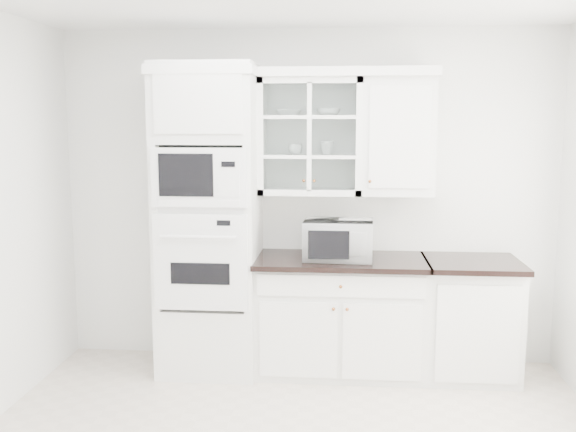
{
  "coord_description": "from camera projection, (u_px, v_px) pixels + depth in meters",
  "views": [
    {
      "loc": [
        0.28,
        -3.45,
        1.97
      ],
      "look_at": [
        -0.1,
        1.05,
        1.3
      ],
      "focal_mm": 40.0,
      "sensor_mm": 36.0,
      "label": 1
    }
  ],
  "objects": [
    {
      "name": "upper_cabinet_glass",
      "position": [
        310.0,
        137.0,
        5.0
      ],
      "size": [
        0.8,
        0.33,
        0.9
      ],
      "color": "white",
      "rests_on": "room_shell"
    },
    {
      "name": "crown_molding",
      "position": [
        297.0,
        73.0,
        4.91
      ],
      "size": [
        2.14,
        0.38,
        0.07
      ],
      "primitive_type": "cube",
      "color": "white",
      "rests_on": "room_shell"
    },
    {
      "name": "cup_b",
      "position": [
        327.0,
        148.0,
        5.01
      ],
      "size": [
        0.13,
        0.13,
        0.1
      ],
      "primitive_type": "imported",
      "rotation": [
        0.0,
        0.0,
        -0.17
      ],
      "color": "white",
      "rests_on": "upper_cabinet_glass"
    },
    {
      "name": "bowl_a",
      "position": [
        289.0,
        113.0,
        5.0
      ],
      "size": [
        0.22,
        0.22,
        0.05
      ],
      "primitive_type": "imported",
      "rotation": [
        0.0,
        0.0,
        -0.06
      ],
      "color": "white",
      "rests_on": "upper_cabinet_glass"
    },
    {
      "name": "countertop_microwave",
      "position": [
        338.0,
        239.0,
        4.92
      ],
      "size": [
        0.54,
        0.46,
        0.3
      ],
      "primitive_type": "imported",
      "rotation": [
        0.0,
        0.0,
        3.09
      ],
      "color": "white",
      "rests_on": "base_cabinet_run"
    },
    {
      "name": "extra_base_cabinet",
      "position": [
        470.0,
        318.0,
        4.96
      ],
      "size": [
        0.72,
        0.67,
        0.92
      ],
      "color": "white",
      "rests_on": "ground"
    },
    {
      "name": "cup_a",
      "position": [
        295.0,
        149.0,
        5.01
      ],
      "size": [
        0.11,
        0.11,
        0.08
      ],
      "primitive_type": "imported",
      "rotation": [
        0.0,
        0.0,
        0.06
      ],
      "color": "white",
      "rests_on": "upper_cabinet_glass"
    },
    {
      "name": "bowl_b",
      "position": [
        329.0,
        112.0,
        4.96
      ],
      "size": [
        0.22,
        0.22,
        0.06
      ],
      "primitive_type": "imported",
      "rotation": [
        0.0,
        0.0,
        0.21
      ],
      "color": "white",
      "rests_on": "upper_cabinet_glass"
    },
    {
      "name": "upper_cabinet_solid",
      "position": [
        398.0,
        137.0,
        4.94
      ],
      "size": [
        0.55,
        0.33,
        0.9
      ],
      "primitive_type": "cube",
      "color": "white",
      "rests_on": "room_shell"
    },
    {
      "name": "room_shell",
      "position": [
        296.0,
        153.0,
        3.87
      ],
      "size": [
        4.0,
        3.5,
        2.7
      ],
      "color": "white",
      "rests_on": "ground"
    },
    {
      "name": "base_cabinet_run",
      "position": [
        340.0,
        314.0,
        5.05
      ],
      "size": [
        1.32,
        0.67,
        0.92
      ],
      "color": "white",
      "rests_on": "ground"
    },
    {
      "name": "oven_column",
      "position": [
        209.0,
        221.0,
        5.0
      ],
      "size": [
        0.76,
        0.68,
        2.4
      ],
      "color": "white",
      "rests_on": "ground"
    }
  ]
}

